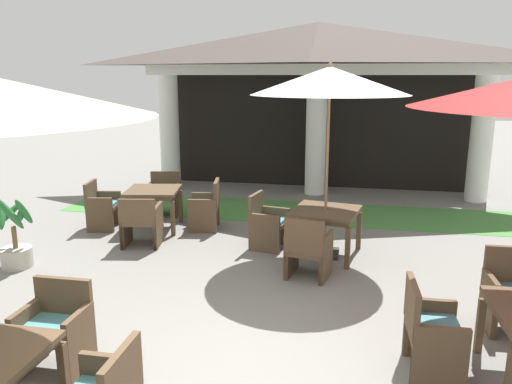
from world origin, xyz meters
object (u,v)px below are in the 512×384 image
at_px(patio_chair_mid_left_north, 55,330).
at_px(patio_chair_mid_right_south, 141,221).
at_px(patio_chair_near_foreground_west, 267,224).
at_px(patio_chair_mid_right_north, 164,195).
at_px(patio_chair_mid_right_east, 206,207).
at_px(patio_table_mid_right, 153,194).
at_px(terracotta_urn, 209,216).
at_px(patio_umbrella_near_foreground, 330,82).
at_px(patio_chair_far_back_west, 430,333).
at_px(patio_chair_near_foreground_south, 308,250).
at_px(patio_chair_mid_right_west, 102,207).
at_px(potted_palm_left_edge, 16,244).
at_px(patio_table_near_foreground, 325,216).
at_px(patio_chair_far_back_north, 512,295).

relative_size(patio_chair_mid_left_north, patio_chair_mid_right_south, 1.01).
xyz_separation_m(patio_chair_near_foreground_west, patio_chair_mid_right_north, (-2.42, 1.57, -0.00)).
height_order(patio_chair_mid_right_north, patio_chair_mid_right_east, patio_chair_mid_right_east).
relative_size(patio_table_mid_right, terracotta_urn, 2.86).
relative_size(patio_umbrella_near_foreground, patio_table_mid_right, 2.76).
bearing_deg(patio_chair_far_back_west, patio_umbrella_near_foreground, -160.70).
distance_m(patio_chair_near_foreground_south, patio_chair_mid_right_west, 4.27).
xyz_separation_m(patio_table_mid_right, patio_chair_far_back_west, (4.38, -3.83, -0.23)).
relative_size(patio_chair_near_foreground_south, patio_table_mid_right, 0.84).
bearing_deg(terracotta_urn, potted_palm_left_edge, -128.40).
bearing_deg(patio_chair_near_foreground_west, terracotta_urn, -119.60).
distance_m(patio_table_near_foreground, patio_umbrella_near_foreground, 2.04).
bearing_deg(terracotta_urn, patio_chair_mid_right_east, -79.91).
relative_size(patio_chair_far_back_west, potted_palm_left_edge, 0.79).
xyz_separation_m(patio_chair_mid_left_north, patio_chair_mid_right_west, (-1.83, 4.31, -0.00)).
distance_m(patio_chair_mid_right_west, potted_palm_left_edge, 2.05).
height_order(patio_chair_mid_left_north, patio_chair_far_back_north, patio_chair_far_back_north).
bearing_deg(patio_umbrella_near_foreground, patio_chair_mid_right_east, 156.68).
bearing_deg(patio_chair_mid_right_east, patio_chair_mid_right_west, 90.00).
bearing_deg(terracotta_urn, patio_chair_near_foreground_west, -39.83).
bearing_deg(potted_palm_left_edge, patio_table_mid_right, 60.40).
bearing_deg(patio_chair_mid_right_east, patio_chair_mid_right_south, 134.81).
distance_m(patio_chair_near_foreground_west, patio_chair_mid_right_south, 2.10).
bearing_deg(potted_palm_left_edge, patio_chair_far_back_north, -4.78).
bearing_deg(patio_table_mid_right, patio_chair_mid_right_west, -169.53).
relative_size(patio_umbrella_near_foreground, patio_chair_mid_right_east, 3.25).
height_order(patio_chair_near_foreground_west, patio_chair_mid_right_north, patio_chair_near_foreground_west).
distance_m(patio_chair_mid_right_north, patio_chair_far_back_north, 6.68).
xyz_separation_m(patio_chair_near_foreground_south, patio_table_mid_right, (-3.02, 1.74, 0.25)).
relative_size(patio_chair_mid_left_north, patio_table_mid_right, 0.81).
height_order(patio_chair_mid_right_north, potted_palm_left_edge, potted_palm_left_edge).
bearing_deg(patio_umbrella_near_foreground, patio_chair_far_back_west, -68.67).
distance_m(patio_chair_near_foreground_west, patio_chair_mid_right_west, 3.23).
bearing_deg(patio_table_mid_right, patio_umbrella_near_foreground, -13.87).
relative_size(patio_chair_mid_left_north, patio_chair_far_back_north, 0.97).
distance_m(patio_umbrella_near_foreground, patio_chair_far_back_north, 3.72).
relative_size(potted_palm_left_edge, terracotta_urn, 3.04).
height_order(patio_umbrella_near_foreground, patio_chair_mid_right_north, patio_umbrella_near_foreground).
height_order(patio_chair_mid_right_north, patio_chair_far_back_north, patio_chair_far_back_north).
height_order(patio_table_near_foreground, patio_chair_mid_right_east, patio_chair_mid_right_east).
height_order(patio_table_near_foreground, patio_chair_mid_right_south, patio_chair_mid_right_south).
bearing_deg(potted_palm_left_edge, patio_chair_mid_right_west, 81.62).
bearing_deg(potted_palm_left_edge, patio_umbrella_near_foreground, 17.60).
relative_size(patio_chair_mid_left_north, patio_chair_mid_right_east, 0.95).
relative_size(patio_chair_near_foreground_south, patio_chair_mid_right_north, 1.06).
bearing_deg(patio_table_mid_right, potted_palm_left_edge, -119.60).
bearing_deg(patio_umbrella_near_foreground, patio_chair_mid_right_south, -176.98).
bearing_deg(patio_chair_mid_right_south, patio_chair_mid_left_north, -89.18).
height_order(patio_umbrella_near_foreground, patio_chair_near_foreground_west, patio_umbrella_near_foreground).
distance_m(patio_chair_mid_left_north, patio_chair_far_back_north, 4.82).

